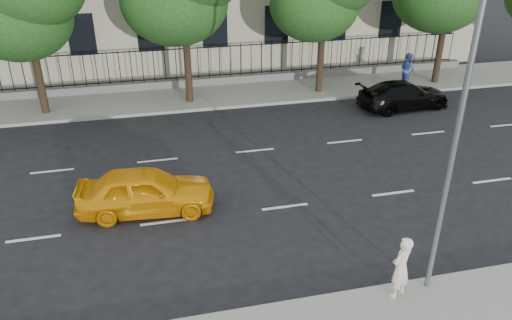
{
  "coord_description": "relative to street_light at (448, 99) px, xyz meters",
  "views": [
    {
      "loc": [
        -4.21,
        -11.23,
        9.04
      ],
      "look_at": [
        -0.88,
        3.0,
        1.64
      ],
      "focal_mm": 35.0,
      "sensor_mm": 36.0,
      "label": 1
    }
  ],
  "objects": [
    {
      "name": "ground",
      "position": [
        -2.5,
        1.77,
        -5.15
      ],
      "size": [
        120.0,
        120.0,
        0.0
      ],
      "primitive_type": "plane",
      "color": "black",
      "rests_on": "ground"
    },
    {
      "name": "far_sidewalk",
      "position": [
        -2.5,
        15.77,
        -5.07
      ],
      "size": [
        60.0,
        4.0,
        0.15
      ],
      "primitive_type": "cube",
      "color": "gray",
      "rests_on": "ground"
    },
    {
      "name": "lane_markings",
      "position": [
        -2.5,
        6.52,
        -5.14
      ],
      "size": [
        49.6,
        4.62,
        0.01
      ],
      "primitive_type": null,
      "color": "silver",
      "rests_on": "ground"
    },
    {
      "name": "iron_fence",
      "position": [
        -2.5,
        17.47,
        -4.5
      ],
      "size": [
        30.0,
        0.5,
        2.2
      ],
      "color": "slate",
      "rests_on": "far_sidewalk"
    },
    {
      "name": "street_light",
      "position": [
        0.0,
        0.0,
        0.0
      ],
      "size": [
        0.25,
        3.32,
        8.05
      ],
      "color": "slate",
      "rests_on": "near_sidewalk"
    },
    {
      "name": "yellow_taxi",
      "position": [
        -7.02,
        5.11,
        -4.39
      ],
      "size": [
        4.6,
        2.17,
        1.52
      ],
      "primitive_type": "imported",
      "rotation": [
        0.0,
        0.0,
        1.48
      ],
      "color": "#F69E0C",
      "rests_on": "ground"
    },
    {
      "name": "black_sedan",
      "position": [
        5.88,
        11.93,
        -4.46
      ],
      "size": [
        4.88,
        2.33,
        1.37
      ],
      "primitive_type": "imported",
      "rotation": [
        0.0,
        0.0,
        1.66
      ],
      "color": "black",
      "rests_on": "ground"
    },
    {
      "name": "woman_near",
      "position": [
        -0.93,
        -0.66,
        -4.12
      ],
      "size": [
        0.76,
        0.68,
        1.75
      ],
      "primitive_type": "imported",
      "rotation": [
        0.0,
        0.0,
        3.65
      ],
      "color": "white",
      "rests_on": "near_sidewalk"
    },
    {
      "name": "pedestrian_far",
      "position": [
        7.53,
        14.72,
        -4.07
      ],
      "size": [
        0.85,
        1.01,
        1.85
      ],
      "primitive_type": "imported",
      "rotation": [
        0.0,
        0.0,
        1.75
      ],
      "color": "#344B9B",
      "rests_on": "far_sidewalk"
    }
  ]
}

